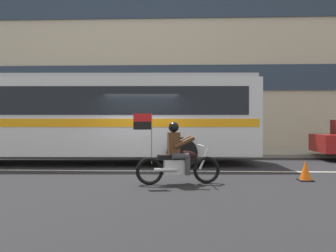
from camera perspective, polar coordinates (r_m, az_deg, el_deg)
ground_plane at (r=10.96m, az=-4.74°, el=-7.46°), size 60.00×60.00×0.00m
sidewalk_curb at (r=15.99m, az=-2.54°, el=-4.56°), size 28.00×3.80×0.15m
lane_center_stripe at (r=10.37m, az=-5.15°, el=-7.91°), size 26.60×0.14×0.01m
office_building_facade at (r=18.65m, az=-1.96°, el=13.55°), size 28.00×0.89×11.35m
transit_bus at (r=12.38m, az=-12.82°, el=2.22°), size 11.94×2.97×3.22m
motorcycle_with_rider at (r=8.11m, az=1.68°, el=-5.64°), size 2.17×0.72×1.78m
fire_hydrant at (r=14.75m, az=-2.01°, el=-3.28°), size 0.22×0.30×0.75m
traffic_cone at (r=9.37m, az=23.17°, el=-7.34°), size 0.36×0.36×0.55m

